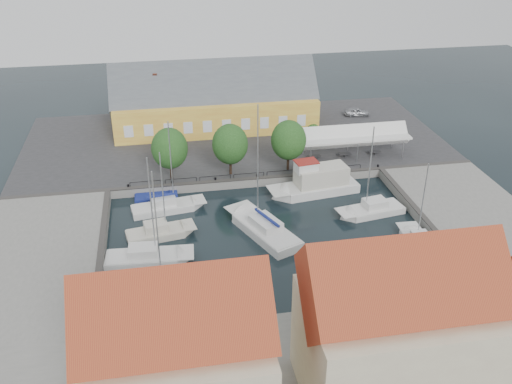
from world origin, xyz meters
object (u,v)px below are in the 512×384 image
warehouse (210,103)px  center_sailboat (263,230)px  west_boat_c (147,259)px  tent_canopy (354,137)px  car_silver (357,112)px  trawler (317,185)px  east_boat_c (419,246)px  west_boat_d (152,287)px  launch_sw (149,319)px  east_boat_a (372,211)px  west_boat_b (159,234)px  launch_nw (155,199)px  west_boat_a (167,208)px  car_red (172,144)px

warehouse → center_sailboat: bearing=-85.5°
center_sailboat → west_boat_c: bearing=-165.7°
tent_canopy → car_silver: bearing=68.6°
trawler → west_boat_c: size_ratio=0.97×
east_boat_c → tent_canopy: bearing=90.5°
east_boat_c → west_boat_d: 25.98m
center_sailboat → launch_sw: (-11.72, -11.44, -0.27)m
east_boat_c → launch_sw: size_ratio=1.91×
west_boat_c → west_boat_d: (0.32, -4.52, 0.01)m
car_silver → west_boat_d: west_boat_d is taller
east_boat_a → warehouse: bearing=118.6°
west_boat_b → west_boat_d: (-0.91, -8.78, 0.01)m
west_boat_c → west_boat_b: bearing=73.9°
west_boat_d → launch_sw: 3.95m
center_sailboat → launch_sw: bearing=-135.7°
trawler → launch_nw: 18.51m
trawler → west_boat_b: west_boat_b is taller
tent_canopy → center_sailboat: 20.83m
car_silver → west_boat_a: bearing=137.3°
warehouse → trawler: warehouse is taller
car_silver → launch_nw: bearing=132.7°
east_boat_c → west_boat_b: bearing=165.0°
west_boat_b → car_red: bearing=83.4°
center_sailboat → west_boat_d: size_ratio=1.17×
center_sailboat → launch_nw: (-10.71, 9.24, -0.27)m
center_sailboat → west_boat_b: size_ratio=1.44×
center_sailboat → west_boat_a: 11.52m
car_red → launch_nw: size_ratio=0.98×
warehouse → west_boat_a: size_ratio=2.63×
car_red → trawler: trawler is taller
car_silver → west_boat_a: size_ratio=0.34×
trawler → west_boat_c: bearing=-151.2°
east_boat_a → car_red: bearing=137.3°
tent_canopy → launch_nw: size_ratio=2.85×
trawler → launch_nw: size_ratio=2.23×
trawler → west_boat_a: bearing=-176.1°
center_sailboat → trawler: bearing=44.8°
warehouse → west_boat_c: 33.22m
tent_canopy → east_boat_a: size_ratio=1.30×
west_boat_c → launch_nw: west_boat_c is taller
tent_canopy → center_sailboat: center_sailboat is taller
east_boat_a → west_boat_b: bearing=-178.4°
trawler → east_boat_c: 14.75m
east_boat_c → west_boat_d: west_boat_d is taller
center_sailboat → trawler: center_sailboat is taller
warehouse → tent_canopy: size_ratio=2.04×
east_boat_c → west_boat_c: west_boat_c is taller
east_boat_c → west_boat_a: west_boat_a is taller
car_red → car_silver: bearing=-11.6°
west_boat_a → car_silver: bearing=37.1°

